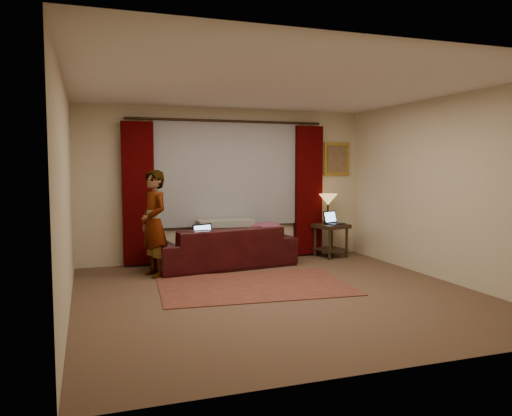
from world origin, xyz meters
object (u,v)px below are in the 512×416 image
at_px(sofa, 224,239).
at_px(laptop_sofa, 208,233).
at_px(end_table, 331,241).
at_px(laptop_table, 335,218).
at_px(person, 154,223).
at_px(tiffany_lamp, 328,209).

relative_size(sofa, laptop_sofa, 5.95).
xyz_separation_m(sofa, end_table, (2.03, 0.23, -0.16)).
xyz_separation_m(laptop_sofa, laptop_table, (2.40, 0.36, 0.12)).
distance_m(laptop_sofa, end_table, 2.40).
relative_size(laptop_table, person, 0.22).
bearing_deg(laptop_sofa, person, 168.10).
height_order(end_table, person, person).
bearing_deg(end_table, tiffany_lamp, 85.28).
bearing_deg(end_table, laptop_sofa, -170.08).
xyz_separation_m(end_table, laptop_table, (0.05, -0.05, 0.41)).
height_order(tiffany_lamp, laptop_table, tiffany_lamp).
distance_m(sofa, laptop_table, 2.11).
relative_size(end_table, tiffany_lamp, 1.11).
bearing_deg(person, tiffany_lamp, 83.82).
xyz_separation_m(tiffany_lamp, person, (-3.19, -0.70, -0.07)).
height_order(sofa, tiffany_lamp, tiffany_lamp).
relative_size(laptop_sofa, person, 0.24).
bearing_deg(sofa, tiffany_lamp, -177.10).
relative_size(sofa, laptop_table, 6.50).
bearing_deg(sofa, laptop_table, 177.28).
height_order(laptop_sofa, end_table, laptop_sofa).
distance_m(laptop_sofa, tiffany_lamp, 2.44).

